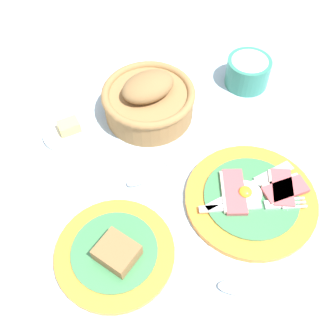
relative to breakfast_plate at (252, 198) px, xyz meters
name	(u,v)px	position (x,y,z in m)	size (l,w,h in m)	color
ground_plane	(224,218)	(-0.06, -0.02, -0.01)	(3.00, 3.00, 0.00)	#A3BCD1
breakfast_plate	(252,198)	(0.00, 0.00, 0.00)	(0.23, 0.23, 0.03)	orange
bread_plate	(115,253)	(-0.25, -0.04, 0.00)	(0.19, 0.19, 0.04)	orange
sugar_cup	(248,71)	(0.11, 0.29, 0.02)	(0.09, 0.09, 0.06)	#337F6B
bread_basket	(149,100)	(-0.12, 0.25, 0.03)	(0.19, 0.19, 0.10)	olive
butter_dish	(70,131)	(-0.29, 0.24, 0.00)	(0.11, 0.11, 0.03)	silver
teaspoon_by_saucer	(223,286)	(-0.10, -0.13, 0.00)	(0.19, 0.09, 0.01)	silver
teaspoon_near_cup	(155,169)	(-0.15, 0.11, 0.00)	(0.19, 0.09, 0.01)	silver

